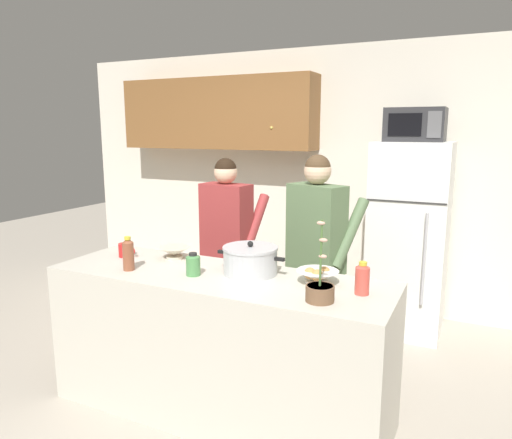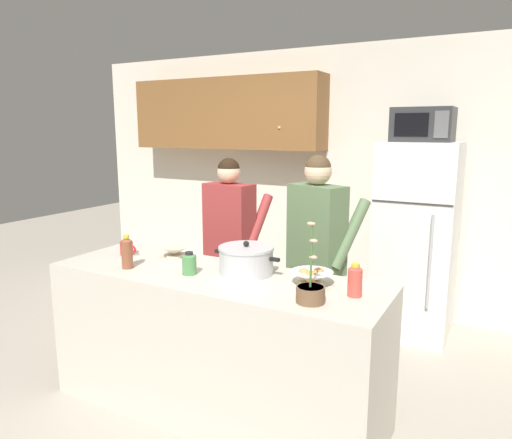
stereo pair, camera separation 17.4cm
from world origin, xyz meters
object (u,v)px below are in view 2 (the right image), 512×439
at_px(bottle_far_corner, 355,280).
at_px(bottle_near_edge, 127,252).
at_px(refrigerator, 416,240).
at_px(microwave, 423,125).
at_px(cooking_pot, 246,260).
at_px(bread_bowl, 311,277).
at_px(empty_bowl, 174,251).
at_px(potted_orchid, 311,291).
at_px(person_near_pot, 230,232).
at_px(person_by_sink, 317,241).
at_px(bottle_mid_counter, 189,263).
at_px(coffee_mug, 127,248).

bearing_deg(bottle_far_corner, bottle_near_edge, -172.15).
distance_m(refrigerator, bottle_far_corner, 1.82).
xyz_separation_m(microwave, bottle_near_edge, (-1.43, -1.99, -0.81)).
bearing_deg(cooking_pot, bread_bowl, -1.44).
xyz_separation_m(cooking_pot, bread_bowl, (0.44, -0.01, -0.04)).
bearing_deg(microwave, bottle_near_edge, -125.74).
xyz_separation_m(cooking_pot, empty_bowl, (-0.62, 0.08, -0.04)).
xyz_separation_m(empty_bowl, potted_orchid, (1.16, -0.35, 0.01)).
bearing_deg(bottle_near_edge, cooking_pot, 20.03).
distance_m(person_near_pot, person_by_sink, 0.80).
distance_m(bottle_mid_counter, potted_orchid, 0.84).
bearing_deg(bread_bowl, person_near_pot, 143.35).
height_order(bottle_mid_counter, bottle_far_corner, bottle_far_corner).
height_order(bread_bowl, bottle_mid_counter, bottle_mid_counter).
relative_size(microwave, cooking_pot, 1.06).
bearing_deg(microwave, person_near_pot, -142.71).
xyz_separation_m(microwave, potted_orchid, (-0.17, -1.99, -0.85)).
xyz_separation_m(refrigerator, person_by_sink, (-0.49, -1.09, 0.17)).
relative_size(coffee_mug, bottle_mid_counter, 0.92).
distance_m(bottle_near_edge, bottle_far_corner, 1.45).
height_order(person_by_sink, empty_bowl, person_by_sink).
bearing_deg(bread_bowl, cooking_pot, 178.56).
height_order(microwave, coffee_mug, microwave).
relative_size(refrigerator, person_by_sink, 1.04).
bearing_deg(microwave, person_by_sink, -114.67).
relative_size(refrigerator, bottle_near_edge, 7.77).
height_order(person_by_sink, bread_bowl, person_by_sink).
height_order(cooking_pot, bottle_near_edge, bottle_near_edge).
height_order(coffee_mug, bread_bowl, bread_bowl).
xyz_separation_m(person_near_pot, bread_bowl, (1.02, -0.76, -0.00)).
xyz_separation_m(coffee_mug, bottle_near_edge, (0.23, -0.24, 0.06)).
distance_m(empty_bowl, bottle_near_edge, 0.37).
height_order(cooking_pot, bottle_far_corner, cooking_pot).
xyz_separation_m(bread_bowl, bottle_near_edge, (-1.16, -0.25, 0.06)).
distance_m(bread_bowl, potted_orchid, 0.28).
relative_size(coffee_mug, empty_bowl, 0.62).
distance_m(bread_bowl, bottle_mid_counter, 0.76).
relative_size(bottle_near_edge, potted_orchid, 0.51).
bearing_deg(person_by_sink, bottle_near_edge, -135.67).
bearing_deg(microwave, coffee_mug, -133.63).
distance_m(person_near_pot, cooking_pot, 0.94).
bearing_deg(coffee_mug, empty_bowl, 17.51).
relative_size(coffee_mug, bottle_far_corner, 0.72).
relative_size(person_by_sink, empty_bowl, 7.74).
bearing_deg(cooking_pot, refrigerator, 68.08).
height_order(bread_bowl, potted_orchid, potted_orchid).
distance_m(refrigerator, person_near_pot, 1.63).
distance_m(cooking_pot, bottle_mid_counter, 0.35).
bearing_deg(bottle_mid_counter, bottle_near_edge, -168.67).
distance_m(bottle_near_edge, potted_orchid, 1.26).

